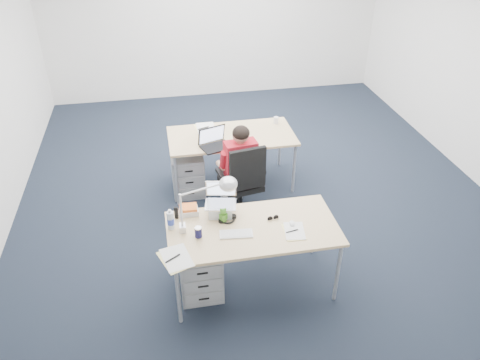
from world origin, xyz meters
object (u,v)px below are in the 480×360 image
Objects in this scene: drawer_pedestal_far at (188,172)px; water_bottle at (171,219)px; drawer_pedestal_near at (200,268)px; headphones at (227,219)px; silver_laptop at (221,201)px; desk_lamp at (199,204)px; desk_near at (253,231)px; book_stack at (189,210)px; computer_mouse at (292,223)px; sunglasses at (273,218)px; cordless_phone at (176,213)px; can_koozie at (198,232)px; seated_person at (237,167)px; desk_far at (231,138)px; bear_figurine at (223,215)px; wireless_keyboard at (236,234)px; dark_laptop at (216,138)px; far_cup at (276,120)px; office_chair at (242,196)px.

drawer_pedestal_far is 2.60× the size of water_bottle.
drawer_pedestal_near is 0.57m from headphones.
silver_laptop is 0.56× the size of desk_lamp.
desk_near is 0.66m from book_stack.
computer_mouse reaches higher than sunglasses.
can_koozie is at bearing -42.43° from cordless_phone.
seated_person is at bearing 113.21° from computer_mouse.
water_bottle reaches higher than drawer_pedestal_near.
can_koozie is (-0.64, -1.93, 0.10)m from desk_far.
seated_person reaches higher than can_koozie.
bear_figurine is at bearing -82.94° from drawer_pedestal_far.
drawer_pedestal_far is (0.05, 1.79, 0.00)m from drawer_pedestal_near.
desk_far is at bearing 87.52° from wireless_keyboard.
dark_laptop is at bearing 66.23° from headphones.
water_bottle is 1.65× the size of cordless_phone.
wireless_keyboard is at bearing -163.78° from computer_mouse.
seated_person is at bearing -129.72° from far_cup.
can_koozie is (-0.89, -0.01, 0.04)m from computer_mouse.
seated_person is at bearing 82.47° from silver_laptop.
wireless_keyboard is (0.09, -0.33, -0.15)m from silver_laptop.
wireless_keyboard is at bearing -110.94° from dark_laptop.
headphones is 0.39m from book_stack.
book_stack is at bearing -113.91° from desk_far.
seated_person reaches higher than wireless_keyboard.
desk_far is 1.80m from sunglasses.
silver_laptop is at bearing 35.43° from desk_lamp.
book_stack is at bearing 149.98° from desk_near.
office_chair is 9.71× the size of can_koozie.
computer_mouse is at bearing -65.71° from drawer_pedestal_far.
desk_far is 15.09× the size of can_koozie.
cordless_phone is (-0.81, -1.61, 0.11)m from desk_far.
far_cup is (0.98, 1.96, 0.03)m from headphones.
bear_figurine is (-0.38, -1.75, 0.13)m from desk_far.
desk_lamp is at bearing 73.45° from can_koozie.
desk_far is 2.03m from can_koozie.
office_chair is 5.43× the size of headphones.
book_stack is 0.82m from sunglasses.
can_koozie reaches higher than drawer_pedestal_far.
cordless_phone is (-0.52, 0.35, 0.06)m from wireless_keyboard.
desk_lamp reaches higher than computer_mouse.
desk_far is at bearing 32.47° from dark_laptop.
water_bottle reaches higher than wireless_keyboard.
drawer_pedestal_far is 3.47× the size of bear_figurine.
bear_figurine is 0.29× the size of desk_lamp.
bear_figurine is at bearing -76.14° from silver_laptop.
can_koozie reaches higher than desk_far.
sunglasses is 1.54m from dark_laptop.
office_chair is 4.87× the size of water_bottle.
dark_laptop is at bearing 75.57° from drawer_pedestal_near.
silver_laptop is at bearing 49.87° from can_koozie.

